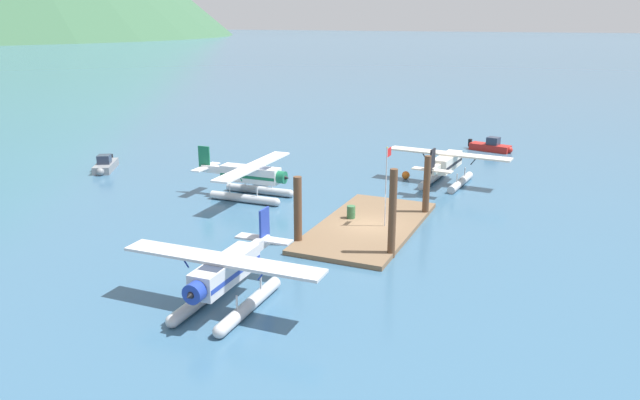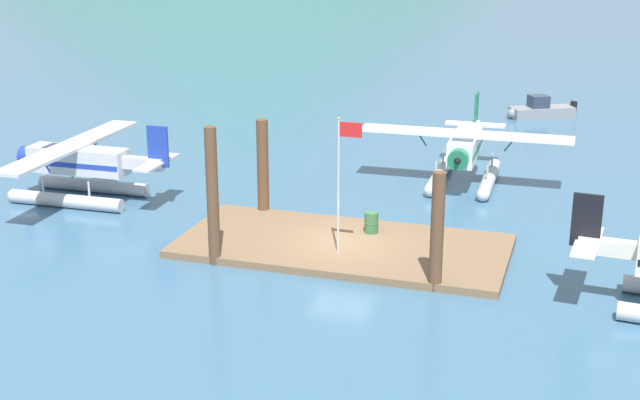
% 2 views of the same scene
% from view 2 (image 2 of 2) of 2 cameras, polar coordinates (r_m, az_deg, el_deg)
% --- Properties ---
extents(ground_plane, '(1200.00, 1200.00, 0.00)m').
position_cam_2_polar(ground_plane, '(35.52, 1.48, -3.21)').
color(ground_plane, '#38607F').
extents(dock_platform, '(13.15, 6.24, 0.30)m').
position_cam_2_polar(dock_platform, '(35.46, 1.48, -2.99)').
color(dock_platform, brown).
rests_on(dock_platform, ground).
extents(piling_near_left, '(0.46, 0.46, 5.40)m').
position_cam_2_polar(piling_near_left, '(33.44, -6.97, 0.21)').
color(piling_near_left, brown).
rests_on(piling_near_left, ground).
extents(piling_near_right, '(0.47, 0.47, 4.39)m').
position_cam_2_polar(piling_near_right, '(31.22, 7.59, -2.08)').
color(piling_near_right, brown).
rests_on(piling_near_right, ground).
extents(piling_far_left, '(0.51, 0.51, 4.40)m').
position_cam_2_polar(piling_far_left, '(38.95, -3.72, 2.07)').
color(piling_far_left, brown).
rests_on(piling_far_left, ground).
extents(flagpole, '(0.95, 0.10, 5.39)m').
position_cam_2_polar(flagpole, '(33.23, 1.43, 2.01)').
color(flagpole, silver).
rests_on(flagpole, dock_platform).
extents(fuel_drum, '(0.62, 0.62, 0.88)m').
position_cam_2_polar(fuel_drum, '(36.43, 3.35, -1.45)').
color(fuel_drum, '#33663D').
rests_on(fuel_drum, dock_platform).
extents(seaplane_silver_port_fwd, '(7.98, 10.43, 3.84)m').
position_cam_2_polar(seaplane_silver_port_fwd, '(42.82, -15.38, 2.04)').
color(seaplane_silver_port_fwd, '#B7BABF').
rests_on(seaplane_silver_port_fwd, ground).
extents(seaplane_white_bow_right, '(10.43, 7.98, 3.84)m').
position_cam_2_polar(seaplane_white_bow_right, '(44.48, 9.38, 3.02)').
color(seaplane_white_bow_right, '#B7BABF').
rests_on(seaplane_white_bow_right, ground).
extents(boat_grey_open_north, '(4.41, 3.37, 1.50)m').
position_cam_2_polar(boat_grey_open_north, '(60.96, 14.06, 5.66)').
color(boat_grey_open_north, gray).
rests_on(boat_grey_open_north, ground).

